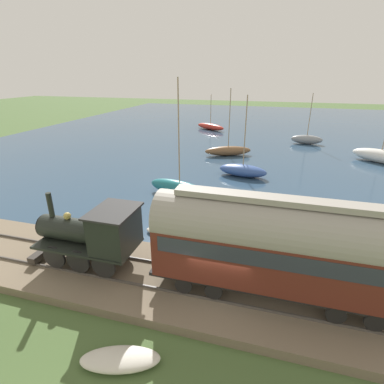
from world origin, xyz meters
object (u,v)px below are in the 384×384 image
at_px(passenger_coach, 278,244).
at_px(sailboat_white, 381,156).
at_px(sailboat_blue, 243,170).
at_px(sailboat_brown, 228,151).
at_px(beached_dinghy, 120,359).
at_px(steam_locomotive, 95,232).
at_px(sailboat_teal, 180,189).
at_px(rowboat_mid_harbor, 160,233).
at_px(sailboat_red, 210,127).
at_px(rowboat_far_out, 352,237).
at_px(sailboat_gray, 307,139).

distance_m(passenger_coach, sailboat_white, 28.51).
distance_m(passenger_coach, sailboat_blue, 17.70).
xyz_separation_m(sailboat_brown, beached_dinghy, (-28.97, -1.15, -0.39)).
relative_size(steam_locomotive, sailboat_brown, 0.70).
xyz_separation_m(sailboat_teal, rowboat_mid_harbor, (-6.27, -0.79, -0.54)).
relative_size(sailboat_teal, sailboat_red, 1.54).
distance_m(sailboat_white, rowboat_far_out, 20.34).
bearing_deg(sailboat_white, sailboat_red, 90.68).
bearing_deg(sailboat_teal, sailboat_red, 25.46).
xyz_separation_m(passenger_coach, rowboat_mid_harbor, (4.30, 6.86, -2.90)).
height_order(steam_locomotive, rowboat_far_out, steam_locomotive).
height_order(steam_locomotive, sailboat_teal, sailboat_teal).
xyz_separation_m(steam_locomotive, sailboat_gray, (33.94, -11.97, -1.66)).
height_order(sailboat_blue, sailboat_gray, sailboat_blue).
height_order(steam_locomotive, sailboat_red, sailboat_red).
xyz_separation_m(sailboat_teal, sailboat_gray, (23.37, -11.19, -0.05)).
relative_size(sailboat_red, sailboat_white, 0.79).
height_order(sailboat_teal, sailboat_blue, sailboat_teal).
bearing_deg(beached_dinghy, sailboat_white, -27.25).
height_order(steam_locomotive, sailboat_white, sailboat_white).
relative_size(sailboat_white, rowboat_mid_harbor, 3.39).
height_order(sailboat_blue, rowboat_far_out, sailboat_blue).
height_order(sailboat_gray, beached_dinghy, sailboat_gray).
bearing_deg(rowboat_mid_harbor, sailboat_gray, -4.12).
distance_m(sailboat_teal, sailboat_brown, 14.10).
bearing_deg(sailboat_gray, sailboat_blue, 160.07).
distance_m(sailboat_brown, beached_dinghy, 28.99).
relative_size(steam_locomotive, rowboat_mid_harbor, 2.47).
bearing_deg(rowboat_far_out, sailboat_blue, -4.48).
height_order(sailboat_blue, rowboat_mid_harbor, sailboat_blue).
distance_m(steam_locomotive, rowboat_far_out, 14.84).
bearing_deg(rowboat_far_out, passenger_coach, 104.82).
xyz_separation_m(sailboat_teal, sailboat_white, (15.68, -18.52, 0.04)).
bearing_deg(rowboat_mid_harbor, sailboat_red, 23.18).
relative_size(passenger_coach, sailboat_gray, 1.53).
bearing_deg(passenger_coach, sailboat_white, -22.49).
relative_size(sailboat_brown, sailboat_red, 1.31).
distance_m(sailboat_red, sailboat_gray, 17.20).
distance_m(sailboat_white, rowboat_mid_harbor, 28.23).
height_order(steam_locomotive, sailboat_brown, sailboat_brown).
xyz_separation_m(sailboat_gray, rowboat_mid_harbor, (-29.64, 10.40, -0.49)).
xyz_separation_m(sailboat_teal, beached_dinghy, (-14.95, -2.74, -0.49)).
distance_m(sailboat_teal, sailboat_white, 24.27).
bearing_deg(rowboat_far_out, sailboat_red, -16.29).
bearing_deg(rowboat_far_out, rowboat_mid_harbor, 60.97).
distance_m(steam_locomotive, sailboat_blue, 18.01).
xyz_separation_m(sailboat_red, rowboat_far_out, (-34.31, -16.55, -0.34)).
bearing_deg(sailboat_brown, beached_dinghy, 159.61).
xyz_separation_m(sailboat_white, rowboat_mid_harbor, (-21.96, 17.73, -0.58)).
xyz_separation_m(sailboat_white, rowboat_far_out, (-19.32, 6.34, -0.55)).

